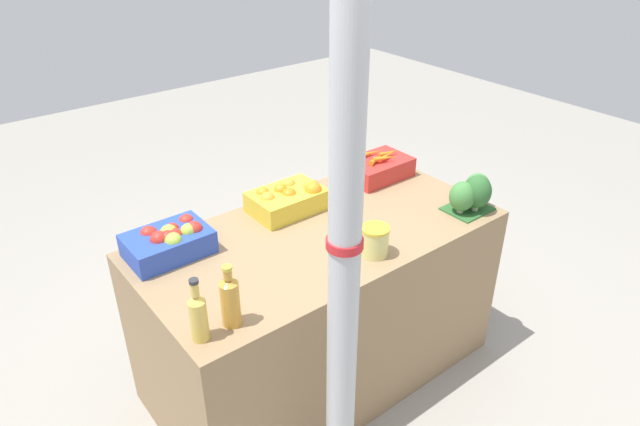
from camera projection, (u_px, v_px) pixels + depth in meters
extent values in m
plane|color=gray|center=(320.00, 369.00, 3.04)|extent=(10.00, 10.00, 0.00)
cube|color=#937551|center=(320.00, 305.00, 2.83)|extent=(1.68, 0.85, 0.86)
cylinder|color=#B7BABF|center=(344.00, 275.00, 1.78)|extent=(0.10, 0.10, 2.36)
cylinder|color=red|center=(345.00, 243.00, 1.72)|extent=(0.12, 0.12, 0.03)
cube|color=#2847B7|center=(168.00, 244.00, 2.44)|extent=(0.35, 0.24, 0.10)
sphere|color=#9EBC42|center=(188.00, 231.00, 2.43)|extent=(0.07, 0.07, 0.07)
sphere|color=red|center=(168.00, 238.00, 2.38)|extent=(0.07, 0.07, 0.07)
sphere|color=#9EBC42|center=(174.00, 241.00, 2.37)|extent=(0.08, 0.08, 0.08)
sphere|color=red|center=(174.00, 237.00, 2.41)|extent=(0.08, 0.08, 0.08)
sphere|color=red|center=(159.00, 240.00, 2.37)|extent=(0.08, 0.08, 0.08)
sphere|color=red|center=(186.00, 222.00, 2.52)|extent=(0.07, 0.07, 0.07)
sphere|color=red|center=(149.00, 234.00, 2.43)|extent=(0.08, 0.08, 0.08)
sphere|color=red|center=(172.00, 230.00, 2.45)|extent=(0.06, 0.06, 0.06)
sphere|color=#9EBC42|center=(169.00, 233.00, 2.41)|extent=(0.08, 0.08, 0.08)
sphere|color=red|center=(194.00, 229.00, 2.44)|extent=(0.07, 0.07, 0.07)
cube|color=gold|center=(288.00, 201.00, 2.77)|extent=(0.35, 0.24, 0.10)
sphere|color=orange|center=(281.00, 190.00, 2.76)|extent=(0.07, 0.07, 0.07)
sphere|color=orange|center=(263.00, 194.00, 2.74)|extent=(0.07, 0.07, 0.07)
sphere|color=orange|center=(311.00, 187.00, 2.79)|extent=(0.08, 0.08, 0.08)
sphere|color=orange|center=(289.00, 185.00, 2.82)|extent=(0.07, 0.07, 0.07)
sphere|color=orange|center=(313.00, 190.00, 2.76)|extent=(0.09, 0.09, 0.09)
sphere|color=orange|center=(288.00, 196.00, 2.74)|extent=(0.08, 0.08, 0.08)
sphere|color=orange|center=(268.00, 200.00, 2.70)|extent=(0.08, 0.08, 0.08)
cube|color=red|center=(377.00, 168.00, 3.09)|extent=(0.35, 0.24, 0.10)
cone|color=orange|center=(385.00, 158.00, 3.02)|extent=(0.14, 0.07, 0.03)
cone|color=orange|center=(363.00, 157.00, 3.07)|extent=(0.16, 0.07, 0.03)
cone|color=orange|center=(377.00, 159.00, 3.04)|extent=(0.13, 0.07, 0.03)
cone|color=orange|center=(390.00, 154.00, 3.08)|extent=(0.17, 0.07, 0.02)
cone|color=orange|center=(372.00, 153.00, 3.11)|extent=(0.14, 0.04, 0.03)
cone|color=orange|center=(389.00, 153.00, 3.09)|extent=(0.13, 0.04, 0.02)
cube|color=#2D602D|center=(467.00, 209.00, 2.80)|extent=(0.22, 0.18, 0.01)
ellipsoid|color=#2D602D|center=(477.00, 192.00, 2.73)|extent=(0.14, 0.14, 0.16)
cylinder|color=#B2C693|center=(475.00, 208.00, 2.78)|extent=(0.03, 0.03, 0.02)
ellipsoid|color=#387033|center=(473.00, 194.00, 2.77)|extent=(0.14, 0.14, 0.13)
cylinder|color=#B2C693|center=(471.00, 205.00, 2.80)|extent=(0.03, 0.03, 0.02)
ellipsoid|color=#427F3D|center=(477.00, 188.00, 2.79)|extent=(0.13, 0.13, 0.15)
cylinder|color=#B2C693|center=(475.00, 202.00, 2.83)|extent=(0.03, 0.03, 0.02)
ellipsoid|color=#427F3D|center=(462.00, 196.00, 2.72)|extent=(0.12, 0.12, 0.15)
cylinder|color=#B2C693|center=(460.00, 210.00, 2.76)|extent=(0.03, 0.03, 0.02)
cylinder|color=gold|center=(199.00, 320.00, 1.96)|extent=(0.06, 0.06, 0.16)
cone|color=gold|center=(196.00, 299.00, 1.91)|extent=(0.06, 0.06, 0.03)
cylinder|color=gold|center=(195.00, 289.00, 1.89)|extent=(0.03, 0.03, 0.05)
cylinder|color=#2D2D33|center=(194.00, 281.00, 1.88)|extent=(0.03, 0.03, 0.01)
cylinder|color=gold|center=(230.00, 304.00, 2.02)|extent=(0.07, 0.07, 0.18)
cone|color=gold|center=(228.00, 281.00, 1.97)|extent=(0.07, 0.07, 0.02)
cylinder|color=gold|center=(228.00, 274.00, 1.96)|extent=(0.03, 0.03, 0.04)
cylinder|color=gold|center=(227.00, 268.00, 1.95)|extent=(0.04, 0.04, 0.01)
cylinder|color=#D1CC75|center=(375.00, 242.00, 2.43)|extent=(0.12, 0.12, 0.12)
cylinder|color=gold|center=(376.00, 229.00, 2.40)|extent=(0.12, 0.12, 0.01)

